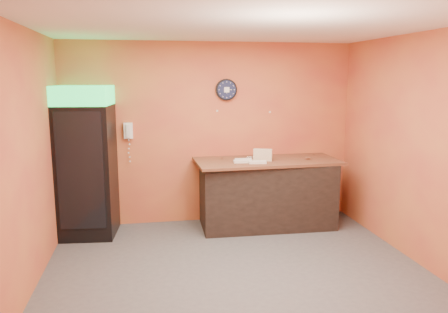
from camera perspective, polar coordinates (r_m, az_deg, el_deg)
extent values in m
plane|color=#47474C|center=(5.32, 1.72, -14.87)|extent=(4.50, 4.50, 0.00)
cube|color=#D27A3B|center=(6.84, -1.72, 3.05)|extent=(4.50, 0.02, 2.80)
cube|color=#D27A3B|center=(4.94, -24.62, -0.70)|extent=(0.02, 4.00, 2.80)
cube|color=#D27A3B|center=(5.80, 24.12, 0.83)|extent=(0.02, 4.00, 2.80)
cube|color=white|center=(4.85, 1.91, 16.65)|extent=(4.50, 4.00, 0.02)
cube|color=black|center=(6.55, -17.45, -1.83)|extent=(0.82, 0.82, 1.88)
cube|color=#17CB4B|center=(6.42, -17.97, 7.60)|extent=(0.82, 0.82, 0.27)
cube|color=black|center=(6.16, -17.56, -1.82)|extent=(0.62, 0.08, 1.61)
cube|color=black|center=(6.76, 5.57, -4.90)|extent=(2.01, 0.93, 0.99)
cylinder|color=black|center=(6.80, 0.31, 8.72)|extent=(0.33, 0.05, 0.33)
cylinder|color=#0F1433|center=(6.78, 0.35, 8.72)|extent=(0.29, 0.01, 0.29)
cube|color=white|center=(6.77, 0.36, 8.71)|extent=(0.08, 0.00, 0.08)
cube|color=white|center=(6.71, -12.39, 3.32)|extent=(0.13, 0.08, 0.24)
cube|color=white|center=(6.66, -12.41, 3.27)|extent=(0.05, 0.04, 0.20)
cube|color=brown|center=(6.64, 5.65, -0.59)|extent=(2.18, 1.03, 0.04)
cube|color=beige|center=(6.56, 5.08, -0.28)|extent=(0.29, 0.19, 0.06)
cube|color=beige|center=(6.55, 5.09, 0.22)|extent=(0.29, 0.19, 0.06)
cube|color=beige|center=(6.54, 5.09, 0.72)|extent=(0.29, 0.19, 0.06)
cube|color=silver|center=(6.38, 2.43, -0.64)|extent=(0.26, 0.11, 0.04)
cube|color=silver|center=(6.33, 4.39, -0.75)|extent=(0.26, 0.13, 0.04)
cube|color=silver|center=(6.51, 2.55, -0.43)|extent=(0.26, 0.11, 0.04)
cylinder|color=silver|center=(6.78, 4.04, 0.07)|extent=(0.05, 0.05, 0.05)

